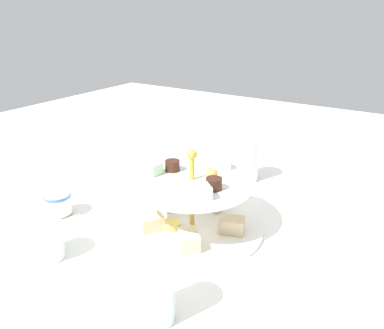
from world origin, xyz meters
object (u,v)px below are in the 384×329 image
at_px(tiered_serving_stand, 192,207).
at_px(water_glass_short_left, 45,241).
at_px(water_glass_tall_right, 245,159).
at_px(teacup_with_saucer, 58,205).
at_px(butter_knife_left, 366,260).
at_px(water_glass_mid_back, 154,288).
at_px(butter_knife_right, 125,174).

bearing_deg(tiered_serving_stand, water_glass_short_left, -37.06).
relative_size(water_glass_tall_right, teacup_with_saucer, 1.25).
height_order(tiered_serving_stand, water_glass_short_left, tiered_serving_stand).
xyz_separation_m(water_glass_short_left, butter_knife_left, (-0.30, 0.49, -0.03)).
distance_m(water_glass_short_left, water_glass_mid_back, 0.26).
height_order(water_glass_short_left, butter_knife_left, water_glass_short_left).
bearing_deg(water_glass_mid_back, water_glass_short_left, -92.88).
height_order(tiered_serving_stand, water_glass_mid_back, tiered_serving_stand).
relative_size(water_glass_short_left, butter_knife_left, 0.39).
height_order(teacup_with_saucer, butter_knife_left, teacup_with_saucer).
xyz_separation_m(water_glass_tall_right, teacup_with_saucer, (0.39, -0.26, -0.03)).
xyz_separation_m(tiered_serving_stand, butter_knife_right, (-0.13, -0.30, -0.05)).
bearing_deg(butter_knife_left, butter_knife_right, 74.21).
xyz_separation_m(tiered_serving_stand, water_glass_mid_back, (0.23, 0.09, 0.00)).
bearing_deg(water_glass_short_left, tiered_serving_stand, 142.94).
height_order(water_glass_tall_right, teacup_with_saucer, water_glass_tall_right).
bearing_deg(tiered_serving_stand, butter_knife_left, 102.90).
bearing_deg(tiered_serving_stand, teacup_with_saucer, -68.10).
bearing_deg(tiered_serving_stand, water_glass_mid_back, 20.28).
bearing_deg(butter_knife_right, teacup_with_saucer, 39.73).
relative_size(water_glass_tall_right, water_glass_short_left, 1.69).
distance_m(tiered_serving_stand, butter_knife_left, 0.33).
bearing_deg(butter_knife_left, water_glass_mid_back, 132.59).
height_order(teacup_with_saucer, butter_knife_right, teacup_with_saucer).
bearing_deg(teacup_with_saucer, water_glass_short_left, 42.47).
height_order(water_glass_short_left, water_glass_mid_back, water_glass_mid_back).
bearing_deg(water_glass_tall_right, water_glass_short_left, -16.98).
bearing_deg(butter_knife_right, water_glass_mid_back, 79.32).
bearing_deg(tiered_serving_stand, water_glass_tall_right, -176.93).
height_order(butter_knife_right, water_glass_mid_back, water_glass_mid_back).
height_order(butter_knife_left, water_glass_mid_back, water_glass_mid_back).
bearing_deg(water_glass_short_left, water_glass_tall_right, 163.02).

